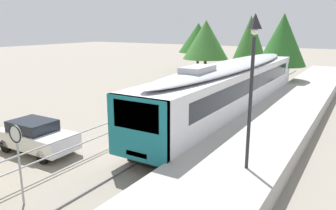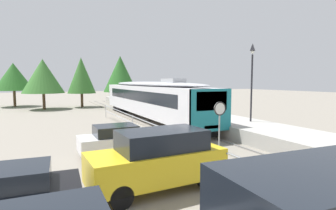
{
  "view_description": "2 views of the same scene",
  "coord_description": "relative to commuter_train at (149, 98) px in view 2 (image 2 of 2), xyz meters",
  "views": [
    {
      "loc": [
        7.27,
        6.38,
        5.84
      ],
      "look_at": [
        -1.0,
        19.95,
        2.0
      ],
      "focal_mm": 34.97,
      "sensor_mm": 36.0,
      "label": 1
    },
    {
      "loc": [
        -9.01,
        2.63,
        3.71
      ],
      "look_at": [
        -1.0,
        19.95,
        2.0
      ],
      "focal_mm": 28.91,
      "sensor_mm": 36.0,
      "label": 2
    }
  ],
  "objects": [
    {
      "name": "speed_limit_sign",
      "position": [
        -2.04,
        -13.98,
        -0.03
      ],
      "size": [
        0.61,
        0.1,
        2.81
      ],
      "color": "#9EA0A5",
      "rests_on": "ground"
    },
    {
      "name": "ground_plane",
      "position": [
        -3.0,
        -4.29,
        -2.15
      ],
      "size": [
        160.0,
        160.0,
        0.0
      ],
      "primitive_type": "plane",
      "color": "gray"
    },
    {
      "name": "commuter_train",
      "position": [
        0.0,
        0.0,
        0.0
      ],
      "size": [
        2.82,
        20.91,
        3.74
      ],
      "color": "silver",
      "rests_on": "track_rails"
    },
    {
      "name": "track_rails",
      "position": [
        0.0,
        -4.29,
        -2.12
      ],
      "size": [
        3.2,
        60.0,
        0.14
      ],
      "color": "gray",
      "rests_on": "ground"
    },
    {
      "name": "parked_hatchback_white",
      "position": [
        -5.66,
        -10.65,
        -1.36
      ],
      "size": [
        4.02,
        1.81,
        1.53
      ],
      "color": "white",
      "rests_on": "ground"
    },
    {
      "name": "tree_distant_centre",
      "position": [
        -4.06,
        16.04,
        2.31
      ],
      "size": [
        3.87,
        3.87,
        6.98
      ],
      "color": "brown",
      "rests_on": "ground"
    },
    {
      "name": "tree_behind_station_far",
      "position": [
        -8.96,
        15.09,
        2.17
      ],
      "size": [
        5.26,
        5.26,
        6.53
      ],
      "color": "brown",
      "rests_on": "ground"
    },
    {
      "name": "tree_distant_left",
      "position": [
        -12.77,
        20.86,
        2.15
      ],
      "size": [
        5.3,
        5.3,
        6.27
      ],
      "color": "brown",
      "rests_on": "ground"
    },
    {
      "name": "carpark_fence",
      "position": [
        -3.3,
        -14.29,
        -1.24
      ],
      "size": [
        0.06,
        36.06,
        1.25
      ],
      "color": "#9EA0A5",
      "rests_on": "ground"
    },
    {
      "name": "tree_behind_carpark",
      "position": [
        0.36,
        11.66,
        2.47
      ],
      "size": [
        4.43,
        4.43,
        7.01
      ],
      "color": "brown",
      "rests_on": "ground"
    },
    {
      "name": "station_platform",
      "position": [
        3.25,
        -4.29,
        -1.7
      ],
      "size": [
        3.9,
        60.0,
        0.9
      ],
      "primitive_type": "cube",
      "color": "#A8A59E",
      "rests_on": "ground"
    },
    {
      "name": "parked_suv_yellow",
      "position": [
        -5.55,
        -15.34,
        -1.09
      ],
      "size": [
        4.69,
        2.13,
        2.04
      ],
      "color": "gold",
      "rests_on": "ground"
    },
    {
      "name": "platform_lamp_mid_platform",
      "position": [
        4.02,
        -9.18,
        2.47
      ],
      "size": [
        0.34,
        0.34,
        5.35
      ],
      "color": "#232328",
      "rests_on": "station_platform"
    }
  ]
}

